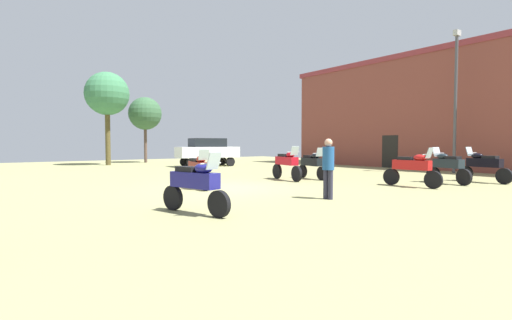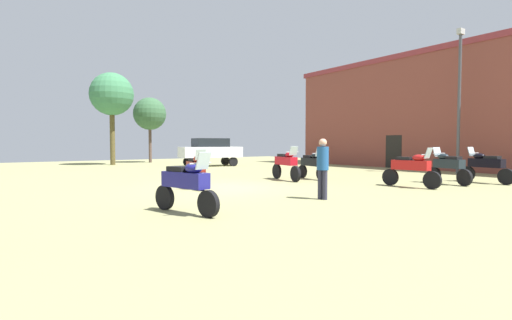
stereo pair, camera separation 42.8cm
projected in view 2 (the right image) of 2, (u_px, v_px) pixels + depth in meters
ground_plane at (221, 188)px, 13.56m from camera, size 44.00×52.00×0.02m
brick_building at (445, 112)px, 24.85m from camera, size 6.12×21.06×7.54m
motorcycle_1 at (448, 166)px, 14.83m from camera, size 0.77×2.06×1.47m
motorcycle_4 at (411, 168)px, 13.74m from camera, size 0.62×2.27×1.48m
motorcycle_6 at (485, 165)px, 15.27m from camera, size 0.68×2.24×1.48m
motorcycle_7 at (186, 183)px, 8.57m from camera, size 0.79×2.11×1.44m
motorcycle_8 at (312, 164)px, 16.97m from camera, size 0.68×2.08×1.44m
motorcycle_9 at (196, 169)px, 13.46m from camera, size 0.69×2.14×1.44m
motorcycle_10 at (286, 163)px, 16.40m from camera, size 0.70×2.31×1.51m
car_1 at (210, 150)px, 26.56m from camera, size 4.50×2.34×2.00m
person_1 at (323, 164)px, 10.72m from camera, size 0.38×0.38×1.76m
tree_2 at (112, 95)px, 28.03m from camera, size 3.21×3.21×6.97m
tree_5 at (150, 114)px, 31.73m from camera, size 2.77×2.77×5.56m
lamp_post at (459, 94)px, 19.92m from camera, size 0.44×0.24×7.75m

